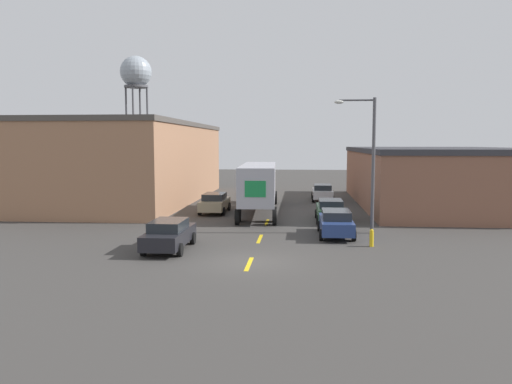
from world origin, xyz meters
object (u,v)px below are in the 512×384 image
Objects in this scene: street_lamp at (369,155)px; fire_hydrant at (372,238)px; semi_truck at (259,183)px; parked_car_right_near at (336,222)px; parked_car_right_mid at (330,210)px; parked_car_left_far at (215,203)px; water_tower at (136,75)px; parked_car_left_near at (169,234)px; parked_car_right_far at (322,192)px.

fire_hydrant is (-0.29, -3.99, -4.22)m from street_lamp.
semi_truck is 1.81× the size of street_lamp.
parked_car_right_near is 5.06× the size of fire_hydrant.
semi_truck is 3.10× the size of parked_car_right_mid.
water_tower is (-17.66, 34.80, 14.64)m from parked_car_left_far.
parked_car_left_near is at bearing -90.00° from parked_car_left_far.
parked_car_right_far is at bearing 54.82° from semi_truck.
street_lamp reaches higher than semi_truck.
parked_car_right_near is at bearing -90.00° from parked_car_right_far.
semi_truck is 9.96m from parked_car_right_far.
fire_hydrant is (10.39, 1.70, -0.34)m from parked_car_left_near.
fire_hydrant is (10.39, -11.88, -0.34)m from parked_car_left_far.
parked_car_left_far is 1.00× the size of parked_car_left_near.
parked_car_right_mid is at bearing 90.00° from parked_car_right_near.
water_tower reaches higher than parked_car_left_far.
street_lamp is (1.96, 1.14, 3.88)m from parked_car_right_near.
parked_car_left_far is at bearing 90.00° from parked_car_left_near.
street_lamp reaches higher than fire_hydrant.
parked_car_left_near is at bearing -131.13° from parked_car_right_mid.
parked_car_left_near is 0.26× the size of water_tower.
fire_hydrant is (6.97, -12.72, -1.86)m from semi_truck.
semi_truck is at bearing 76.64° from parked_car_left_near.
parked_car_right_mid is 1.00× the size of parked_car_left_near.
parked_car_left_near is (-8.72, -4.54, 0.00)m from parked_car_right_near.
parked_car_right_near is 3.31m from fire_hydrant.
street_lamp is at bearing -52.86° from semi_truck.
parked_car_left_far is at bearing -63.09° from water_tower.
semi_truck reaches higher than parked_car_right_far.
semi_truck is at bearing 13.67° from parked_car_left_far.
parked_car_right_far is at bearing 46.29° from parked_car_left_far.
parked_car_right_near is 0.58× the size of street_lamp.
parked_car_right_mid is at bearing -42.49° from semi_truck.
parked_car_left_far is 5.06× the size of fire_hydrant.
street_lamp is at bearing 30.28° from parked_car_right_near.
parked_car_right_far is 1.00× the size of parked_car_left_near.
street_lamp is (1.96, -4.30, 3.88)m from parked_car_right_mid.
semi_truck is 0.80× the size of water_tower.
parked_car_left_far is 1.00× the size of parked_car_right_far.
parked_car_right_mid is (5.30, -4.43, -1.51)m from semi_truck.
fire_hydrant is at bearing 9.30° from parked_car_left_near.
parked_car_right_mid is (0.00, 5.45, 0.00)m from parked_car_right_near.
parked_car_right_far is 0.58× the size of street_lamp.
fire_hydrant is at bearing -59.00° from water_tower.
water_tower is (-21.08, 33.97, 13.12)m from semi_truck.
parked_car_right_mid is 5.06× the size of fire_hydrant.
parked_car_left_near is (-8.72, -22.71, 0.00)m from parked_car_right_far.
parked_car_right_far is 0.26× the size of water_tower.
water_tower is at bearing 119.23° from semi_truck.
water_tower reaches higher than semi_truck.
street_lamp is (1.96, -17.02, 3.88)m from parked_car_right_far.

